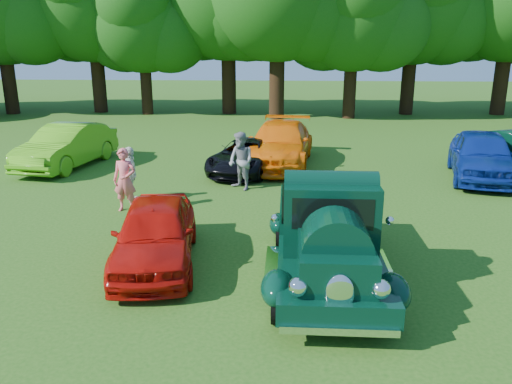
# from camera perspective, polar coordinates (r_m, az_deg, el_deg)

# --- Properties ---
(ground) EXTENTS (120.00, 120.00, 0.00)m
(ground) POSITION_cam_1_polar(r_m,az_deg,el_deg) (11.06, 2.13, -7.69)
(ground) COLOR #215012
(ground) RESTS_ON ground
(hero_pickup) EXTENTS (2.47, 5.31, 2.07)m
(hero_pickup) POSITION_cam_1_polar(r_m,az_deg,el_deg) (10.01, 8.17, -4.93)
(hero_pickup) COLOR black
(hero_pickup) RESTS_ON ground
(red_convertible) EXTENTS (2.25, 4.29, 1.39)m
(red_convertible) POSITION_cam_1_polar(r_m,az_deg,el_deg) (10.82, -11.43, -4.60)
(red_convertible) COLOR #B00D07
(red_convertible) RESTS_ON ground
(back_car_lime) EXTENTS (2.46, 5.16, 1.63)m
(back_car_lime) POSITION_cam_1_polar(r_m,az_deg,el_deg) (20.58, -20.79, 4.93)
(back_car_lime) COLOR #4CA415
(back_car_lime) RESTS_ON ground
(back_car_black) EXTENTS (2.96, 4.69, 1.21)m
(back_car_black) POSITION_cam_1_polar(r_m,az_deg,el_deg) (18.47, -1.16, 4.13)
(back_car_black) COLOR black
(back_car_black) RESTS_ON ground
(back_car_orange) EXTENTS (2.91, 5.91, 1.65)m
(back_car_orange) POSITION_cam_1_polar(r_m,az_deg,el_deg) (19.61, 2.75, 5.50)
(back_car_orange) COLOR orange
(back_car_orange) RESTS_ON ground
(back_car_blue) EXTENTS (3.07, 5.28, 1.69)m
(back_car_blue) POSITION_cam_1_polar(r_m,az_deg,el_deg) (19.18, 24.40, 3.86)
(back_car_blue) COLOR navy
(back_car_blue) RESTS_ON ground
(spectator_pink) EXTENTS (0.68, 0.48, 1.80)m
(spectator_pink) POSITION_cam_1_polar(r_m,az_deg,el_deg) (14.44, -14.77, 1.33)
(spectator_pink) COLOR #EF6269
(spectator_pink) RESTS_ON ground
(spectator_grey) EXTENTS (1.14, 1.15, 1.88)m
(spectator_grey) POSITION_cam_1_polar(r_m,az_deg,el_deg) (16.11, -1.74, 3.54)
(spectator_grey) COLOR gray
(spectator_grey) RESTS_ON ground
(spectator_white) EXTENTS (0.66, 1.05, 1.66)m
(spectator_white) POSITION_cam_1_polar(r_m,az_deg,el_deg) (15.33, -14.15, 1.97)
(spectator_white) COLOR silver
(spectator_white) RESTS_ON ground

